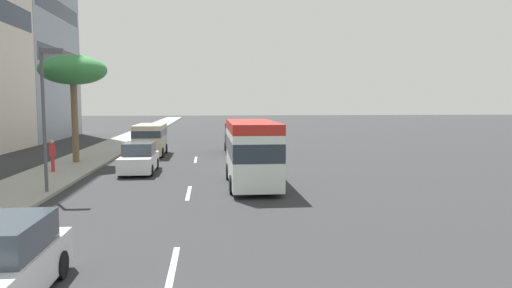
{
  "coord_description": "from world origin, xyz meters",
  "views": [
    {
      "loc": [
        -5.68,
        -0.9,
        4.04
      ],
      "look_at": [
        16.2,
        -3.16,
        2.02
      ],
      "focal_mm": 32.46,
      "sensor_mm": 36.0,
      "label": 1
    }
  ],
  "objects_px": {
    "street_lamp": "(46,102)",
    "palm_tree": "(73,71)",
    "van_fourth": "(239,136)",
    "car_fifth": "(139,158)",
    "pedestrian_mid_block": "(52,154)",
    "minibus_lead": "(252,151)",
    "van_third": "(150,138)"
  },
  "relations": [
    {
      "from": "street_lamp",
      "to": "palm_tree",
      "type": "bearing_deg",
      "value": 9.23
    },
    {
      "from": "van_fourth",
      "to": "street_lamp",
      "type": "height_order",
      "value": "street_lamp"
    },
    {
      "from": "car_fifth",
      "to": "street_lamp",
      "type": "bearing_deg",
      "value": -25.59
    },
    {
      "from": "palm_tree",
      "to": "van_fourth",
      "type": "bearing_deg",
      "value": -61.69
    },
    {
      "from": "pedestrian_mid_block",
      "to": "palm_tree",
      "type": "xyz_separation_m",
      "value": [
        4.16,
        -0.11,
        4.82
      ]
    },
    {
      "from": "minibus_lead",
      "to": "palm_tree",
      "type": "height_order",
      "value": "palm_tree"
    },
    {
      "from": "van_fourth",
      "to": "street_lamp",
      "type": "bearing_deg",
      "value": 149.76
    },
    {
      "from": "minibus_lead",
      "to": "pedestrian_mid_block",
      "type": "xyz_separation_m",
      "value": [
        4.63,
        10.7,
        -0.54
      ]
    },
    {
      "from": "car_fifth",
      "to": "pedestrian_mid_block",
      "type": "relative_size",
      "value": 2.46
    },
    {
      "from": "van_third",
      "to": "street_lamp",
      "type": "height_order",
      "value": "street_lamp"
    },
    {
      "from": "van_fourth",
      "to": "palm_tree",
      "type": "bearing_deg",
      "value": 118.31
    },
    {
      "from": "van_fourth",
      "to": "car_fifth",
      "type": "xyz_separation_m",
      "value": [
        -9.83,
        6.37,
        -0.49
      ]
    },
    {
      "from": "minibus_lead",
      "to": "palm_tree",
      "type": "relative_size",
      "value": 0.97
    },
    {
      "from": "palm_tree",
      "to": "van_third",
      "type": "bearing_deg",
      "value": -42.98
    },
    {
      "from": "minibus_lead",
      "to": "street_lamp",
      "type": "height_order",
      "value": "street_lamp"
    },
    {
      "from": "van_fourth",
      "to": "car_fifth",
      "type": "bearing_deg",
      "value": 147.05
    },
    {
      "from": "palm_tree",
      "to": "pedestrian_mid_block",
      "type": "bearing_deg",
      "value": 178.49
    },
    {
      "from": "van_fourth",
      "to": "palm_tree",
      "type": "relative_size",
      "value": 0.72
    },
    {
      "from": "van_third",
      "to": "van_fourth",
      "type": "height_order",
      "value": "van_third"
    },
    {
      "from": "van_third",
      "to": "palm_tree",
      "type": "height_order",
      "value": "palm_tree"
    },
    {
      "from": "car_fifth",
      "to": "pedestrian_mid_block",
      "type": "height_order",
      "value": "pedestrian_mid_block"
    },
    {
      "from": "van_third",
      "to": "street_lamp",
      "type": "xyz_separation_m",
      "value": [
        -14.58,
        2.56,
        2.68
      ]
    },
    {
      "from": "palm_tree",
      "to": "street_lamp",
      "type": "distance_m",
      "value": 10.4
    },
    {
      "from": "car_fifth",
      "to": "pedestrian_mid_block",
      "type": "xyz_separation_m",
      "value": [
        -0.23,
        4.69,
        0.35
      ]
    },
    {
      "from": "van_third",
      "to": "pedestrian_mid_block",
      "type": "xyz_separation_m",
      "value": [
        -8.66,
        4.31,
        -0.18
      ]
    },
    {
      "from": "minibus_lead",
      "to": "palm_tree",
      "type": "distance_m",
      "value": 14.41
    },
    {
      "from": "pedestrian_mid_block",
      "to": "street_lamp",
      "type": "height_order",
      "value": "street_lamp"
    },
    {
      "from": "van_third",
      "to": "car_fifth",
      "type": "distance_m",
      "value": 8.46
    },
    {
      "from": "van_fourth",
      "to": "minibus_lead",
      "type": "bearing_deg",
      "value": 178.6
    },
    {
      "from": "minibus_lead",
      "to": "street_lamp",
      "type": "xyz_separation_m",
      "value": [
        -1.29,
        8.96,
        2.32
      ]
    },
    {
      "from": "car_fifth",
      "to": "street_lamp",
      "type": "relative_size",
      "value": 0.72
    },
    {
      "from": "minibus_lead",
      "to": "palm_tree",
      "type": "xyz_separation_m",
      "value": [
        8.78,
        10.59,
        4.28
      ]
    }
  ]
}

